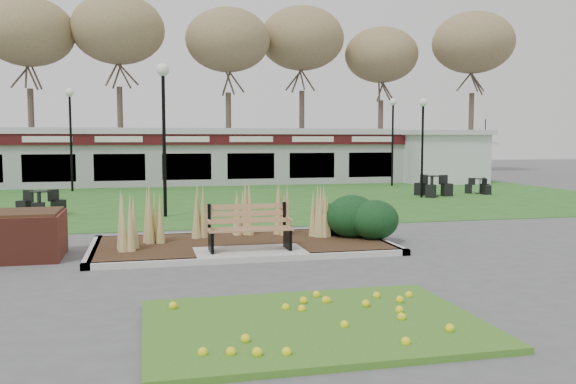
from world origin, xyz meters
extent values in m
plane|color=#515154|center=(0.00, 0.00, 0.00)|extent=(100.00, 100.00, 0.00)
cube|color=#24631F|center=(0.00, 12.00, 0.01)|extent=(34.00, 16.00, 0.02)
cube|color=#336D1F|center=(0.00, -4.60, 0.04)|extent=(4.20, 3.00, 0.08)
cube|color=#321E14|center=(0.00, 1.20, 0.06)|extent=(6.22, 3.22, 0.12)
cube|color=#B7B7B2|center=(0.00, -0.41, 0.06)|extent=(6.40, 0.18, 0.12)
cube|color=#B7B7B2|center=(0.00, 2.81, 0.06)|extent=(6.40, 0.18, 0.12)
cube|color=#B7B7B2|center=(-3.11, 1.20, 0.06)|extent=(0.18, 3.40, 0.12)
cube|color=#B7B7B2|center=(3.11, 1.20, 0.06)|extent=(0.18, 3.40, 0.12)
cube|color=#B7B7B2|center=(0.00, 0.15, 0.07)|extent=(2.20, 1.20, 0.13)
cone|color=tan|center=(-1.90, 1.60, 0.70)|extent=(0.36, 0.36, 1.15)
cone|color=tan|center=(-0.90, 2.00, 0.70)|extent=(0.36, 0.36, 1.15)
cone|color=tan|center=(0.20, 2.20, 0.70)|extent=(0.36, 0.36, 1.15)
cone|color=tan|center=(1.10, 2.00, 0.70)|extent=(0.36, 0.36, 1.15)
cone|color=tan|center=(1.90, 1.60, 0.70)|extent=(0.36, 0.36, 1.15)
cone|color=tan|center=(-2.40, 0.80, 0.70)|extent=(0.36, 0.36, 1.15)
ellipsoid|color=black|center=(2.60, 1.40, 0.59)|extent=(1.21, 1.10, 0.99)
ellipsoid|color=black|center=(3.00, 1.00, 0.54)|extent=(1.10, 1.00, 0.90)
ellipsoid|color=black|center=(2.90, 1.90, 0.53)|extent=(1.06, 0.96, 0.86)
ellipsoid|color=black|center=(2.30, 1.90, 0.48)|extent=(0.92, 0.84, 0.76)
cube|color=#8C603F|center=(0.00, 0.15, 0.56)|extent=(1.70, 0.57, 0.04)
cube|color=#8C603F|center=(0.00, 0.46, 0.84)|extent=(1.70, 0.13, 0.44)
cube|color=black|center=(-0.78, 0.15, 0.34)|extent=(0.06, 0.55, 0.42)
cube|color=black|center=(0.78, 0.15, 0.34)|extent=(0.06, 0.55, 0.42)
cube|color=black|center=(-0.78, 0.45, 0.81)|extent=(0.06, 0.06, 0.50)
cube|color=black|center=(0.78, 0.45, 0.81)|extent=(0.06, 0.06, 0.50)
cube|color=#8C603F|center=(-0.82, 0.13, 0.74)|extent=(0.05, 0.50, 0.04)
cube|color=#8C603F|center=(0.82, 0.13, 0.74)|extent=(0.05, 0.50, 0.04)
cube|color=brown|center=(-4.40, 1.00, 0.45)|extent=(1.50, 1.50, 0.90)
cube|color=#321E14|center=(-4.40, 1.00, 0.92)|extent=(1.40, 1.40, 0.06)
cube|color=#9C9C9F|center=(0.00, 20.00, 1.30)|extent=(24.00, 3.00, 2.60)
cube|color=#410E11|center=(0.00, 18.45, 2.35)|extent=(24.00, 0.18, 0.55)
cube|color=silver|center=(0.00, 20.00, 2.75)|extent=(24.60, 3.40, 0.30)
cube|color=silver|center=(0.00, 18.34, 2.35)|extent=(22.00, 0.02, 0.28)
cube|color=black|center=(0.00, 18.55, 1.00)|extent=(22.00, 0.10, 1.30)
cube|color=silver|center=(13.50, 18.00, 1.30)|extent=(4.00, 3.00, 2.60)
cube|color=silver|center=(13.50, 18.00, 2.70)|extent=(4.40, 3.40, 0.25)
cylinder|color=#47382B|center=(-9.00, 28.00, 2.59)|extent=(0.36, 0.36, 5.17)
ellipsoid|color=olive|center=(-9.00, 28.00, 8.39)|extent=(5.24, 5.24, 3.93)
cylinder|color=#47382B|center=(-3.00, 28.00, 2.59)|extent=(0.36, 0.36, 5.17)
ellipsoid|color=olive|center=(-3.00, 28.00, 8.39)|extent=(5.24, 5.24, 3.93)
cylinder|color=#47382B|center=(3.00, 28.00, 2.59)|extent=(0.36, 0.36, 5.17)
ellipsoid|color=olive|center=(3.00, 28.00, 8.39)|extent=(5.24, 5.24, 3.93)
cylinder|color=#47382B|center=(9.00, 28.00, 2.59)|extent=(0.36, 0.36, 5.17)
ellipsoid|color=olive|center=(9.00, 28.00, 8.39)|extent=(5.24, 5.24, 3.93)
cylinder|color=#47382B|center=(15.00, 28.00, 2.59)|extent=(0.36, 0.36, 5.17)
ellipsoid|color=olive|center=(15.00, 28.00, 8.39)|extent=(5.24, 5.24, 3.93)
cylinder|color=#47382B|center=(21.00, 28.00, 2.59)|extent=(0.36, 0.36, 5.17)
ellipsoid|color=olive|center=(21.00, 28.00, 8.39)|extent=(5.24, 5.24, 3.93)
cylinder|color=black|center=(-1.45, 6.88, 2.12)|extent=(0.11, 0.11, 4.24)
sphere|color=white|center=(-1.45, 6.88, 4.41)|extent=(0.38, 0.38, 0.38)
cylinder|color=black|center=(8.77, 10.63, 1.83)|extent=(0.09, 0.09, 3.67)
sphere|color=white|center=(8.77, 10.63, 3.81)|extent=(0.33, 0.33, 0.33)
cylinder|color=black|center=(10.01, 16.56, 2.02)|extent=(0.10, 0.10, 4.03)
sphere|color=white|center=(10.01, 16.56, 4.19)|extent=(0.36, 0.36, 0.36)
cylinder|color=black|center=(-5.22, 17.00, 2.12)|extent=(0.11, 0.11, 4.25)
sphere|color=white|center=(-5.22, 17.00, 4.42)|extent=(0.38, 0.38, 0.38)
cylinder|color=black|center=(-5.13, 7.75, 0.04)|extent=(0.45, 0.45, 0.03)
cylinder|color=black|center=(-5.13, 7.75, 0.40)|extent=(0.05, 0.05, 0.74)
cylinder|color=black|center=(-5.13, 7.75, 0.78)|extent=(0.62, 0.62, 0.03)
cube|color=black|center=(-4.65, 8.06, 0.26)|extent=(0.48, 0.48, 0.47)
cube|color=black|center=(-5.63, 8.01, 0.26)|extent=(0.47, 0.47, 0.47)
cube|color=black|center=(-5.10, 7.18, 0.26)|extent=(0.37, 0.37, 0.47)
cylinder|color=black|center=(9.45, 11.02, 0.04)|extent=(0.49, 0.49, 0.03)
cylinder|color=black|center=(9.45, 11.02, 0.44)|extent=(0.06, 0.06, 0.81)
cylinder|color=black|center=(9.45, 11.02, 0.85)|extent=(0.67, 0.67, 0.03)
cube|color=black|center=(10.07, 10.98, 0.28)|extent=(0.40, 0.40, 0.52)
cube|color=black|center=(9.18, 11.57, 0.28)|extent=(0.51, 0.51, 0.52)
cube|color=black|center=(9.11, 10.50, 0.28)|extent=(0.53, 0.53, 0.52)
cylinder|color=black|center=(12.00, 11.68, 0.03)|extent=(0.38, 0.38, 0.03)
cylinder|color=black|center=(12.00, 11.68, 0.34)|extent=(0.04, 0.04, 0.62)
cylinder|color=black|center=(12.00, 11.68, 0.66)|extent=(0.52, 0.52, 0.02)
cube|color=black|center=(12.40, 11.94, 0.22)|extent=(0.41, 0.41, 0.40)
cube|color=black|center=(11.58, 11.90, 0.22)|extent=(0.40, 0.40, 0.40)
cube|color=black|center=(12.02, 11.21, 0.22)|extent=(0.31, 0.31, 0.40)
cylinder|color=black|center=(16.00, 18.00, 1.10)|extent=(0.06, 0.06, 2.20)
imported|color=#355BBC|center=(16.00, 18.00, 1.48)|extent=(2.19, 2.22, 1.70)
camera|label=1|loc=(-2.03, -11.81, 2.37)|focal=38.00mm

